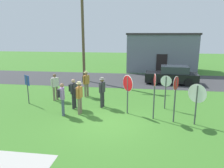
# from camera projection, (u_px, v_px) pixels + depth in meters

# --- Properties ---
(ground_plane) EXTENTS (80.00, 80.00, 0.00)m
(ground_plane) POSITION_uv_depth(u_px,v_px,m) (108.00, 123.00, 9.99)
(ground_plane) COLOR #3D7528
(street_asphalt) EXTENTS (60.00, 6.40, 0.01)m
(street_asphalt) POSITION_uv_depth(u_px,v_px,m) (126.00, 80.00, 19.58)
(street_asphalt) COLOR #38383A
(street_asphalt) RESTS_ON ground
(building_background) EXTENTS (7.55, 4.96, 4.24)m
(building_background) POSITION_uv_depth(u_px,v_px,m) (160.00, 52.00, 24.20)
(building_background) COLOR slate
(building_background) RESTS_ON ground
(utility_pole) EXTENTS (1.80, 0.24, 8.96)m
(utility_pole) POSITION_uv_depth(u_px,v_px,m) (83.00, 28.00, 18.21)
(utility_pole) COLOR brown
(utility_pole) RESTS_ON ground
(parked_car_on_street) EXTENTS (4.43, 2.27, 1.51)m
(parked_car_on_street) POSITION_uv_depth(u_px,v_px,m) (172.00, 75.00, 18.01)
(parked_car_on_street) COLOR black
(parked_car_on_street) RESTS_ON ground
(stop_sign_rear_right) EXTENTS (0.69, 0.56, 1.93)m
(stop_sign_rear_right) POSITION_uv_depth(u_px,v_px,m) (197.00, 97.00, 9.58)
(stop_sign_rear_right) COLOR #474C4C
(stop_sign_rear_right) RESTS_ON ground
(stop_sign_leaning_left) EXTENTS (0.08, 0.62, 2.27)m
(stop_sign_leaning_left) POSITION_uv_depth(u_px,v_px,m) (154.00, 89.00, 10.21)
(stop_sign_leaning_left) COLOR #474C4C
(stop_sign_leaning_left) RESTS_ON ground
(stop_sign_center_cluster) EXTENTS (0.33, 0.60, 2.24)m
(stop_sign_center_cluster) POSITION_uv_depth(u_px,v_px,m) (175.00, 91.00, 9.80)
(stop_sign_center_cluster) COLOR #474C4C
(stop_sign_center_cluster) RESTS_ON ground
(stop_sign_tallest) EXTENTS (0.59, 0.19, 1.89)m
(stop_sign_tallest) POSITION_uv_depth(u_px,v_px,m) (166.00, 87.00, 11.69)
(stop_sign_tallest) COLOR #474C4C
(stop_sign_tallest) RESTS_ON ground
(stop_sign_far_back) EXTENTS (0.56, 0.68, 2.07)m
(stop_sign_far_back) POSITION_uv_depth(u_px,v_px,m) (128.00, 87.00, 10.94)
(stop_sign_far_back) COLOR #474C4C
(stop_sign_far_back) RESTS_ON ground
(person_holding_notes) EXTENTS (0.31, 0.55, 1.74)m
(person_holding_notes) POSITION_uv_depth(u_px,v_px,m) (102.00, 90.00, 12.01)
(person_holding_notes) COLOR #2D2D33
(person_holding_notes) RESTS_ON ground
(person_in_blue) EXTENTS (0.44, 0.54, 1.69)m
(person_in_blue) POSITION_uv_depth(u_px,v_px,m) (62.00, 97.00, 10.79)
(person_in_blue) COLOR #4C5670
(person_in_blue) RESTS_ON ground
(person_on_left) EXTENTS (0.46, 0.50, 1.74)m
(person_on_left) POSITION_uv_depth(u_px,v_px,m) (86.00, 82.00, 14.07)
(person_on_left) COLOR #7A6B56
(person_on_left) RESTS_ON ground
(person_near_signs) EXTENTS (0.40, 0.56, 1.69)m
(person_near_signs) POSITION_uv_depth(u_px,v_px,m) (73.00, 91.00, 11.82)
(person_near_signs) COLOR #2D2D33
(person_near_signs) RESTS_ON ground
(person_in_teal) EXTENTS (0.39, 0.49, 1.69)m
(person_in_teal) POSITION_uv_depth(u_px,v_px,m) (55.00, 86.00, 13.32)
(person_in_teal) COLOR #7A6B56
(person_in_teal) RESTS_ON ground
(person_in_dark_shirt) EXTENTS (0.41, 0.57, 1.74)m
(person_in_dark_shirt) POSITION_uv_depth(u_px,v_px,m) (79.00, 95.00, 10.98)
(person_in_dark_shirt) COLOR #7A6B56
(person_in_dark_shirt) RESTS_ON ground
(info_panel_leftmost) EXTENTS (0.49, 0.39, 1.74)m
(info_panel_leftmost) POSITION_uv_depth(u_px,v_px,m) (27.00, 84.00, 12.59)
(info_panel_leftmost) COLOR #4C4C51
(info_panel_leftmost) RESTS_ON ground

